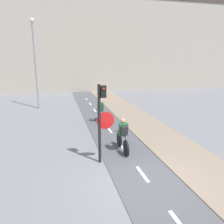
{
  "coord_description": "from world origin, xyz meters",
  "views": [
    {
      "loc": [
        -2.68,
        -5.91,
        3.93
      ],
      "look_at": [
        0.0,
        4.9,
        1.2
      ],
      "focal_mm": 35.0,
      "sensor_mm": 36.0,
      "label": 1
    }
  ],
  "objects_px": {
    "street_lamp_far": "(35,55)",
    "cyclist_near": "(123,136)",
    "traffic_light_pole": "(102,115)",
    "cyclist_far": "(100,112)"
  },
  "relations": [
    {
      "from": "cyclist_near",
      "to": "street_lamp_far",
      "type": "bearing_deg",
      "value": 113.07
    },
    {
      "from": "traffic_light_pole",
      "to": "cyclist_near",
      "type": "distance_m",
      "value": 1.77
    },
    {
      "from": "cyclist_far",
      "to": "street_lamp_far",
      "type": "bearing_deg",
      "value": 128.05
    },
    {
      "from": "traffic_light_pole",
      "to": "cyclist_near",
      "type": "bearing_deg",
      "value": 35.85
    },
    {
      "from": "traffic_light_pole",
      "to": "cyclist_far",
      "type": "xyz_separation_m",
      "value": [
        0.99,
        5.39,
        -1.22
      ]
    },
    {
      "from": "traffic_light_pole",
      "to": "cyclist_near",
      "type": "xyz_separation_m",
      "value": [
        1.08,
        0.78,
        -1.18
      ]
    },
    {
      "from": "street_lamp_far",
      "to": "traffic_light_pole",
      "type": "bearing_deg",
      "value": -73.64
    },
    {
      "from": "street_lamp_far",
      "to": "cyclist_far",
      "type": "bearing_deg",
      "value": -51.95
    },
    {
      "from": "street_lamp_far",
      "to": "cyclist_near",
      "type": "xyz_separation_m",
      "value": [
        4.2,
        -9.86,
        -3.49
      ]
    },
    {
      "from": "traffic_light_pole",
      "to": "street_lamp_far",
      "type": "distance_m",
      "value": 11.33
    }
  ]
}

